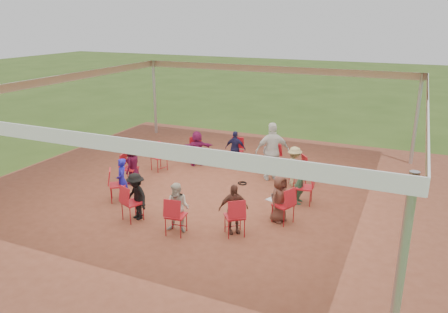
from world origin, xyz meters
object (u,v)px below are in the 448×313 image
at_px(person_seated_0, 280,198).
at_px(person_seated_8, 136,196).
at_px(chair_9, 132,203).
at_px(chair_11, 235,217).
at_px(laptop, 274,198).
at_px(chair_3, 272,158).
at_px(chair_10, 176,216).
at_px(chair_7, 130,169).
at_px(chair_8, 118,185).
at_px(chair_1, 304,188).
at_px(chair_2, 298,171).
at_px(person_seated_4, 235,149).
at_px(cable_coil, 243,183).
at_px(person_seated_9, 178,208).
at_px(person_seated_7, 122,180).
at_px(person_seated_1, 300,182).
at_px(standing_person, 272,152).
at_px(chair_5, 197,151).
at_px(person_seated_3, 270,155).
at_px(chair_0, 283,205).
at_px(chair_6, 159,157).
at_px(chair_4, 236,152).
at_px(person_seated_10, 233,209).
at_px(person_seated_5, 197,148).
at_px(person_seated_6, 133,165).

height_order(person_seated_0, person_seated_8, same).
distance_m(chair_9, chair_11, 2.55).
xyz_separation_m(person_seated_8, laptop, (3.03, 1.35, -0.03)).
relative_size(chair_3, chair_10, 1.00).
distance_m(chair_7, chair_8, 1.32).
distance_m(chair_1, chair_2, 1.32).
distance_m(chair_1, person_seated_4, 3.52).
xyz_separation_m(person_seated_0, cable_coil, (-1.69, 1.91, -0.57)).
bearing_deg(chair_3, chair_11, 120.00).
bearing_deg(person_seated_0, person_seated_9, 150.00).
bearing_deg(chair_2, person_seated_7, 90.00).
xyz_separation_m(chair_9, person_seated_0, (3.23, 1.40, 0.14)).
height_order(person_seated_1, standing_person, standing_person).
distance_m(chair_5, person_seated_9, 4.80).
xyz_separation_m(chair_11, person_seated_3, (-0.58, 4.27, 0.14)).
height_order(chair_10, laptop, chair_10).
distance_m(chair_0, chair_6, 5.09).
relative_size(chair_11, person_seated_9, 0.77).
relative_size(chair_0, person_seated_8, 0.77).
bearing_deg(chair_4, person_seated_0, 119.20).
height_order(chair_7, chair_9, same).
bearing_deg(person_seated_0, person_seated_1, 15.00).
distance_m(chair_4, person_seated_7, 4.31).
bearing_deg(chair_4, chair_2, 150.00).
distance_m(person_seated_3, person_seated_7, 4.69).
xyz_separation_m(chair_11, person_seated_0, (0.70, 1.09, 0.14)).
xyz_separation_m(chair_6, person_seated_3, (3.29, 1.24, 0.14)).
distance_m(person_seated_9, laptop, 2.35).
bearing_deg(chair_0, person_seated_8, 133.62).
xyz_separation_m(standing_person, cable_coil, (-0.67, -0.69, -0.87)).
bearing_deg(person_seated_10, person_seated_0, 15.00).
height_order(chair_10, person_seated_4, person_seated_4).
bearing_deg(chair_4, chair_0, 120.00).
bearing_deg(chair_4, chair_1, 135.00).
bearing_deg(chair_0, person_seated_4, 60.80).
distance_m(chair_5, person_seated_3, 2.49).
distance_m(chair_1, chair_4, 3.60).
xyz_separation_m(chair_4, chair_5, (-1.22, -0.49, 0.00)).
xyz_separation_m(chair_8, person_seated_10, (3.49, -0.41, 0.14)).
bearing_deg(person_seated_1, chair_3, 27.61).
distance_m(person_seated_3, person_seated_9, 4.69).
height_order(chair_0, chair_11, same).
bearing_deg(person_seated_8, person_seated_4, 105.00).
xyz_separation_m(chair_4, person_seated_5, (-1.15, -0.59, 0.14)).
bearing_deg(person_seated_0, chair_9, 136.38).
xyz_separation_m(chair_8, person_seated_0, (4.27, 0.58, 0.14)).
xyz_separation_m(chair_0, person_seated_6, (-4.75, 0.70, 0.14)).
xyz_separation_m(person_seated_1, person_seated_8, (-3.36, -2.53, 0.00)).
distance_m(chair_1, chair_6, 4.92).
height_order(person_seated_4, person_seated_8, same).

